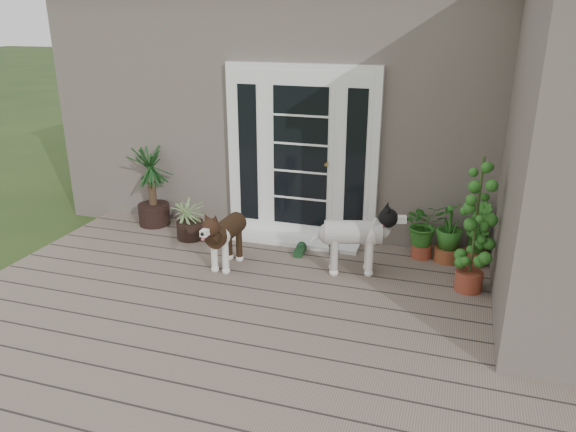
% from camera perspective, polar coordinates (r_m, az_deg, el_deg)
% --- Properties ---
extents(deck, '(6.20, 4.60, 0.12)m').
position_cam_1_polar(deck, '(5.20, -3.54, -11.70)').
color(deck, '#6B5B4C').
rests_on(deck, ground).
extents(house_main, '(7.40, 4.00, 3.10)m').
position_cam_1_polar(house_main, '(8.60, 6.65, 11.67)').
color(house_main, '#665E54').
rests_on(house_main, ground).
extents(door_unit, '(1.90, 0.14, 2.15)m').
position_cam_1_polar(door_unit, '(6.76, 1.39, 6.41)').
color(door_unit, white).
rests_on(door_unit, deck).
extents(door_step, '(1.60, 0.40, 0.05)m').
position_cam_1_polar(door_step, '(6.91, 0.85, -2.46)').
color(door_step, white).
rests_on(door_step, deck).
extents(brindle_dog, '(0.37, 0.78, 0.64)m').
position_cam_1_polar(brindle_dog, '(6.17, -6.39, -2.47)').
color(brindle_dog, '#311F12').
rests_on(brindle_dog, deck).
extents(white_dog, '(0.90, 0.57, 0.69)m').
position_cam_1_polar(white_dog, '(6.02, 6.69, -2.82)').
color(white_dog, white).
rests_on(white_dog, deck).
extents(spider_plant, '(0.73, 0.73, 0.61)m').
position_cam_1_polar(spider_plant, '(7.02, -10.18, 0.02)').
color(spider_plant, '#7B9159').
rests_on(spider_plant, deck).
extents(yucca, '(0.86, 0.86, 1.13)m').
position_cam_1_polar(yucca, '(7.52, -13.95, 3.21)').
color(yucca, black).
rests_on(yucca, deck).
extents(herb_a, '(0.64, 0.64, 0.60)m').
position_cam_1_polar(herb_a, '(6.56, 13.81, -1.75)').
color(herb_a, '#1A5117').
rests_on(herb_a, deck).
extents(herb_b, '(0.38, 0.38, 0.51)m').
position_cam_1_polar(herb_b, '(6.57, 18.92, -2.64)').
color(herb_b, '#195A1A').
rests_on(herb_b, deck).
extents(herb_c, '(0.47, 0.47, 0.57)m').
position_cam_1_polar(herb_c, '(6.55, 16.32, -2.17)').
color(herb_c, '#164E17').
rests_on(herb_c, deck).
extents(sapling, '(0.50, 0.50, 1.47)m').
position_cam_1_polar(sapling, '(5.76, 18.89, -0.75)').
color(sapling, '#1E5A19').
rests_on(sapling, deck).
extents(clog_left, '(0.22, 0.32, 0.09)m').
position_cam_1_polar(clog_left, '(6.67, 4.65, -3.20)').
color(clog_left, '#16371B').
rests_on(clog_left, deck).
extents(clog_right, '(0.17, 0.32, 0.09)m').
position_cam_1_polar(clog_right, '(6.55, 1.24, -3.55)').
color(clog_right, '#16371B').
rests_on(clog_right, deck).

